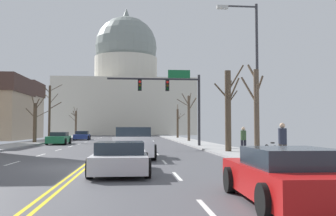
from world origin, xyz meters
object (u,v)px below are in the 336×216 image
object	(u,v)px
sedan_near_03	(287,177)
pedestrian_00	(283,141)
bicycle_parked	(271,152)
sedan_oncoming_01	(82,136)
street_lamp_right	(252,66)
sedan_oncoming_00	(59,139)
pedestrian_01	(243,138)
signal_gantry	(173,92)
sedan_near_00	(130,143)
sedan_near_02	(120,158)
pickup_truck_near_01	(133,144)

from	to	relation	value
sedan_near_03	pedestrian_00	xyz separation A→B (m)	(2.76, 6.85, 0.51)
bicycle_parked	sedan_oncoming_01	bearing A→B (deg)	111.26
street_lamp_right	pedestrian_00	xyz separation A→B (m)	(0.16, -3.29, -3.65)
sedan_oncoming_00	pedestrian_01	xyz separation A→B (m)	(14.12, -16.01, 0.43)
sedan_oncoming_00	pedestrian_01	bearing A→B (deg)	-48.59
sedan_near_03	bicycle_parked	distance (m)	9.68
signal_gantry	sedan_oncoming_01	xyz separation A→B (m)	(-10.35, 20.47, -4.14)
sedan_oncoming_00	pedestrian_00	bearing A→B (deg)	-59.94
signal_gantry	street_lamp_right	size ratio (longest dim) A/B	1.02
sedan_near_00	sedan_near_03	distance (m)	18.63
sedan_oncoming_01	pedestrian_00	xyz separation A→B (m)	(13.10, -36.94, 0.50)
pedestrian_01	bicycle_parked	size ratio (longest dim) A/B	0.88
sedan_near_03	sedan_oncoming_00	bearing A→B (deg)	109.60
signal_gantry	sedan_near_02	xyz separation A→B (m)	(-3.78, -17.68, -4.18)
street_lamp_right	pickup_truck_near_01	world-z (taller)	street_lamp_right
sedan_oncoming_01	sedan_near_00	bearing A→B (deg)	-75.09
pickup_truck_near_01	sedan_near_03	size ratio (longest dim) A/B	1.22
sedan_near_02	bicycle_parked	bearing A→B (deg)	26.93
pickup_truck_near_01	pedestrian_01	bearing A→B (deg)	14.14
pickup_truck_near_01	sedan_oncoming_01	distance (m)	32.04
sedan_near_02	pedestrian_01	xyz separation A→B (m)	(7.12, 8.56, 0.46)
sedan_near_02	sedan_oncoming_01	distance (m)	38.71
sedan_near_00	pedestrian_00	size ratio (longest dim) A/B	2.68
street_lamp_right	pedestrian_01	distance (m)	5.57
signal_gantry	pickup_truck_near_01	world-z (taller)	signal_gantry
sedan_near_02	bicycle_parked	xyz separation A→B (m)	(6.91, 3.51, -0.05)
street_lamp_right	sedan_near_00	bearing A→B (deg)	127.05
street_lamp_right	sedan_oncoming_01	xyz separation A→B (m)	(-12.94, 33.65, -4.15)
sedan_near_02	sedan_oncoming_00	size ratio (longest dim) A/B	0.95
sedan_oncoming_01	sedan_oncoming_00	bearing A→B (deg)	-91.79
pedestrian_00	sedan_near_02	bearing A→B (deg)	-169.54
signal_gantry	pedestrian_01	size ratio (longest dim) A/B	5.09
sedan_near_02	sedan_oncoming_00	xyz separation A→B (m)	(-7.00, 24.57, 0.04)
pedestrian_00	pickup_truck_near_01	bearing A→B (deg)	136.88
sedan_near_03	pedestrian_00	world-z (taller)	pedestrian_00
sedan_near_02	sedan_oncoming_00	bearing A→B (deg)	105.89
sedan_near_00	sedan_oncoming_01	size ratio (longest dim) A/B	1.05
sedan_near_00	sedan_near_02	size ratio (longest dim) A/B	1.01
signal_gantry	sedan_oncoming_01	size ratio (longest dim) A/B	1.82
signal_gantry	sedan_oncoming_00	xyz separation A→B (m)	(-10.77, 6.90, -4.14)
sedan_near_00	sedan_oncoming_01	bearing A→B (deg)	104.91
pickup_truck_near_01	sedan_near_03	distance (m)	12.96
sedan_oncoming_00	sedan_oncoming_01	distance (m)	13.58
sedan_oncoming_01	pedestrian_01	bearing A→B (deg)	-65.16
sedan_oncoming_00	sedan_oncoming_01	world-z (taller)	sedan_oncoming_01
sedan_near_00	pedestrian_01	size ratio (longest dim) A/B	2.92
signal_gantry	bicycle_parked	world-z (taller)	signal_gantry
sedan_oncoming_01	bicycle_parked	bearing A→B (deg)	-68.74
sedan_oncoming_01	signal_gantry	bearing A→B (deg)	-63.18
pickup_truck_near_01	sedan_near_02	distance (m)	6.90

